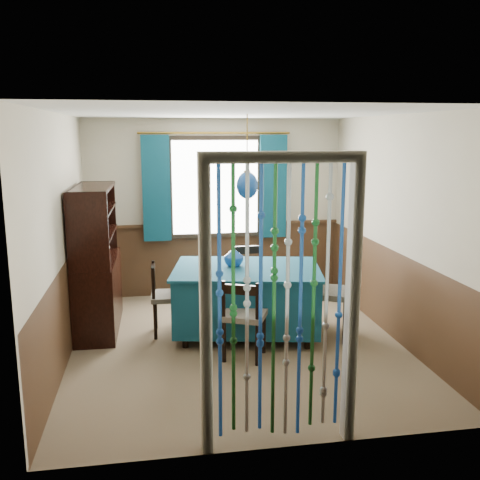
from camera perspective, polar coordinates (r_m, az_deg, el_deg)
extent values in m
plane|color=brown|center=(6.03, -0.27, -11.07)|extent=(4.00, 4.00, 0.00)
plane|color=silver|center=(5.58, -0.30, 13.41)|extent=(4.00, 4.00, 0.00)
plane|color=beige|center=(7.63, -2.69, 3.43)|extent=(3.60, 0.00, 3.60)
plane|color=beige|center=(3.76, 4.60, -4.90)|extent=(3.60, 0.00, 3.60)
plane|color=beige|center=(5.67, -18.53, 0.09)|extent=(0.00, 4.00, 4.00)
plane|color=beige|center=(6.21, 16.34, 1.16)|extent=(0.00, 4.00, 4.00)
plane|color=#422A19|center=(7.75, -2.62, -2.08)|extent=(3.60, 0.00, 3.60)
plane|color=#422A19|center=(4.05, 4.38, -15.09)|extent=(3.60, 0.00, 3.60)
plane|color=#422A19|center=(5.86, -17.92, -7.12)|extent=(0.00, 4.00, 4.00)
plane|color=#422A19|center=(6.38, 15.84, -5.49)|extent=(0.00, 4.00, 4.00)
cube|color=black|center=(7.54, -2.66, 5.64)|extent=(1.32, 0.12, 1.42)
cube|color=#103E52|center=(6.18, 0.72, -6.15)|extent=(1.76, 1.35, 0.64)
cube|color=#103E52|center=(6.08, 0.73, -3.12)|extent=(1.83, 1.42, 0.03)
cylinder|color=black|center=(5.96, -5.84, -10.68)|extent=(0.07, 0.07, 0.14)
cylinder|color=black|center=(5.95, 7.21, -10.75)|extent=(0.07, 0.07, 0.14)
cylinder|color=black|center=(6.72, -4.99, -8.07)|extent=(0.07, 0.07, 0.14)
cylinder|color=black|center=(6.71, 6.48, -8.12)|extent=(0.07, 0.07, 0.14)
cylinder|color=black|center=(5.53, -1.71, -10.79)|extent=(0.04, 0.04, 0.44)
cylinder|color=black|center=(5.45, 1.85, -11.12)|extent=(0.04, 0.04, 0.44)
cylinder|color=black|center=(5.82, -0.82, -9.62)|extent=(0.04, 0.04, 0.44)
cylinder|color=black|center=(5.75, 2.56, -9.91)|extent=(0.04, 0.04, 0.44)
cube|color=#5B5549|center=(5.55, 0.47, -7.98)|extent=(0.55, 0.54, 0.06)
cube|color=black|center=(5.29, 0.03, -5.32)|extent=(0.35, 0.18, 0.10)
cylinder|color=black|center=(5.37, -1.77, -6.57)|extent=(0.04, 0.04, 0.43)
cylinder|color=black|center=(5.29, 1.86, -6.85)|extent=(0.04, 0.04, 0.43)
cylinder|color=black|center=(7.09, 2.20, -5.67)|extent=(0.04, 0.04, 0.45)
cylinder|color=black|center=(7.01, -0.70, -5.85)|extent=(0.04, 0.04, 0.45)
cylinder|color=black|center=(6.77, 2.91, -6.50)|extent=(0.04, 0.04, 0.45)
cylinder|color=black|center=(6.69, -0.12, -6.70)|extent=(0.04, 0.04, 0.45)
cube|color=#5B5549|center=(6.81, 1.08, -4.11)|extent=(0.46, 0.44, 0.06)
cube|color=black|center=(6.90, 0.76, -1.05)|extent=(0.38, 0.06, 0.10)
cylinder|color=black|center=(6.98, 2.21, -2.12)|extent=(0.04, 0.04, 0.44)
cylinder|color=black|center=(6.90, -0.72, -2.26)|extent=(0.04, 0.04, 0.44)
cylinder|color=black|center=(6.49, -8.99, -7.57)|extent=(0.04, 0.04, 0.42)
cylinder|color=black|center=(6.17, -9.02, -8.56)|extent=(0.04, 0.04, 0.42)
cylinder|color=black|center=(6.49, -6.19, -7.48)|extent=(0.04, 0.04, 0.42)
cylinder|color=black|center=(6.18, -6.07, -8.48)|extent=(0.04, 0.04, 0.42)
cube|color=#5B5549|center=(6.26, -7.62, -5.94)|extent=(0.40, 0.42, 0.06)
cube|color=black|center=(6.17, -9.26, -3.23)|extent=(0.05, 0.35, 0.09)
cylinder|color=black|center=(6.37, -9.20, -4.01)|extent=(0.04, 0.04, 0.41)
cylinder|color=black|center=(6.05, -9.24, -4.84)|extent=(0.04, 0.04, 0.41)
cylinder|color=black|center=(6.05, 11.12, -8.71)|extent=(0.05, 0.05, 0.49)
cylinder|color=black|center=(6.43, 11.47, -7.52)|extent=(0.05, 0.05, 0.49)
cylinder|color=black|center=(6.10, 7.55, -8.45)|extent=(0.05, 0.05, 0.49)
cylinder|color=black|center=(6.47, 8.11, -7.28)|extent=(0.05, 0.05, 0.49)
cube|color=#5B5549|center=(6.17, 9.65, -5.54)|extent=(0.62, 0.63, 0.07)
cube|color=black|center=(6.06, 11.63, -2.41)|extent=(0.22, 0.39, 0.11)
cylinder|color=black|center=(5.91, 11.40, -4.29)|extent=(0.04, 0.04, 0.48)
cylinder|color=black|center=(6.29, 11.74, -3.34)|extent=(0.04, 0.04, 0.48)
cube|color=black|center=(6.58, -14.85, -5.59)|extent=(0.47, 1.31, 0.85)
cube|color=black|center=(5.78, -15.83, 0.74)|extent=(0.40, 0.06, 0.85)
cube|color=black|center=(7.00, -14.75, 2.59)|extent=(0.40, 0.06, 0.85)
cube|color=black|center=(6.33, -15.43, 5.38)|extent=(0.42, 1.31, 0.04)
cube|color=black|center=(6.41, -17.07, 1.69)|extent=(0.05, 1.28, 0.85)
cube|color=black|center=(6.40, -14.91, 0.66)|extent=(0.37, 1.23, 0.02)
cube|color=black|center=(6.36, -15.04, 3.15)|extent=(0.37, 1.23, 0.02)
cylinder|color=olive|center=(5.89, 0.76, 9.57)|extent=(0.01, 0.01, 0.77)
ellipsoid|color=navy|center=(5.92, 0.75, 5.85)|extent=(0.24, 0.24, 0.30)
cylinder|color=olive|center=(5.91, 0.76, 7.28)|extent=(0.07, 0.07, 0.03)
imported|color=navy|center=(6.13, -0.69, -1.83)|extent=(0.27, 0.27, 0.21)
imported|color=beige|center=(6.12, -14.98, 0.54)|extent=(0.28, 0.28, 0.05)
imported|color=beige|center=(6.77, -14.40, -0.55)|extent=(0.23, 0.23, 0.18)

